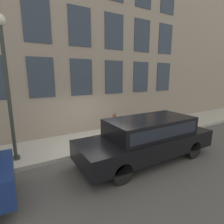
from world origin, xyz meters
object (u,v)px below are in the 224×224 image
at_px(fire_hydrant, 109,132).
at_px(person, 114,122).
at_px(parked_truck_black_near, 148,136).
at_px(street_lamp, 6,73).

xyz_separation_m(fire_hydrant, person, (0.49, -0.56, 0.26)).
relative_size(fire_hydrant, parked_truck_black_near, 0.17).
distance_m(fire_hydrant, parked_truck_black_near, 2.08).
relative_size(fire_hydrant, street_lamp, 0.18).
bearing_deg(street_lamp, fire_hydrant, -92.47).
height_order(person, street_lamp, street_lamp).
distance_m(person, street_lamp, 4.97).
bearing_deg(person, parked_truck_black_near, -121.04).
height_order(fire_hydrant, person, person).
relative_size(person, parked_truck_black_near, 0.22).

